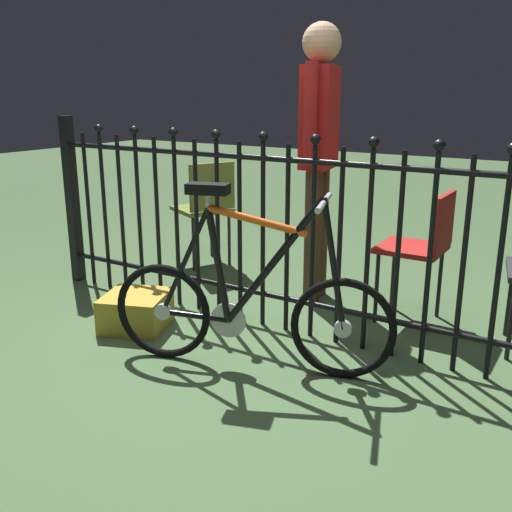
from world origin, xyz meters
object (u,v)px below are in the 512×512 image
person_visitor (319,140)px  display_crate (136,311)px  chair_olive (206,203)px  chair_red (424,243)px  bicycle (249,305)px

person_visitor → display_crate: (-0.65, -1.00, -0.94)m
person_visitor → display_crate: bearing=-123.2°
chair_olive → person_visitor: 1.20m
chair_red → person_visitor: size_ratio=0.45×
bicycle → chair_olive: bicycle is taller
chair_red → display_crate: 1.71m
chair_olive → chair_red: bearing=-8.4°
bicycle → person_visitor: person_visitor is taller
bicycle → display_crate: bearing=175.3°
bicycle → chair_red: bicycle is taller
chair_olive → person_visitor: bearing=-11.8°
bicycle → person_visitor: size_ratio=0.79×
bicycle → display_crate: 0.86m
display_crate → chair_olive: bearing=108.0°
chair_red → person_visitor: 0.90m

